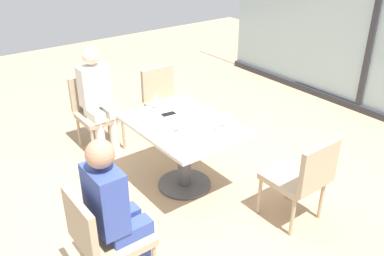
% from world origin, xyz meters
% --- Properties ---
extents(ground_plane, '(12.00, 12.00, 0.00)m').
position_xyz_m(ground_plane, '(0.00, 0.00, 0.00)').
color(ground_plane, tan).
extents(window_wall_backdrop, '(5.27, 0.10, 2.70)m').
position_xyz_m(window_wall_backdrop, '(0.00, 3.20, 1.21)').
color(window_wall_backdrop, '#9EB7BC').
rests_on(window_wall_backdrop, ground_plane).
extents(dining_table_main, '(1.18, 0.89, 0.73)m').
position_xyz_m(dining_table_main, '(0.00, 0.00, 0.54)').
color(dining_table_main, silver).
rests_on(dining_table_main, ground_plane).
extents(chair_front_right, '(0.46, 0.50, 0.87)m').
position_xyz_m(chair_front_right, '(0.73, -1.26, 0.50)').
color(chair_front_right, tan).
rests_on(chair_front_right, ground_plane).
extents(chair_side_end, '(0.50, 0.46, 0.87)m').
position_xyz_m(chair_side_end, '(-1.37, -0.33, 0.50)').
color(chair_side_end, tan).
rests_on(chair_side_end, ground_plane).
extents(chair_far_right, '(0.50, 0.46, 0.87)m').
position_xyz_m(chair_far_right, '(1.10, 0.50, 0.50)').
color(chair_far_right, tan).
rests_on(chair_far_right, ground_plane).
extents(chair_far_left, '(0.50, 0.46, 0.87)m').
position_xyz_m(chair_far_left, '(-1.10, 0.50, 0.50)').
color(chair_far_left, tan).
rests_on(chair_far_left, ground_plane).
extents(person_front_right, '(0.34, 0.39, 1.26)m').
position_xyz_m(person_front_right, '(0.73, -1.15, 0.70)').
color(person_front_right, '#384C9E').
rests_on(person_front_right, ground_plane).
extents(person_side_end, '(0.39, 0.34, 1.26)m').
position_xyz_m(person_side_end, '(-1.26, -0.33, 0.70)').
color(person_side_end, silver).
rests_on(person_side_end, ground_plane).
extents(wine_glass_0, '(0.07, 0.07, 0.18)m').
position_xyz_m(wine_glass_0, '(0.12, -0.15, 0.86)').
color(wine_glass_0, silver).
rests_on(wine_glass_0, dining_table_main).
extents(wine_glass_1, '(0.07, 0.07, 0.18)m').
position_xyz_m(wine_glass_1, '(0.33, 0.17, 0.86)').
color(wine_glass_1, silver).
rests_on(wine_glass_1, dining_table_main).
extents(wine_glass_2, '(0.07, 0.07, 0.18)m').
position_xyz_m(wine_glass_2, '(-0.46, -0.03, 0.86)').
color(wine_glass_2, silver).
rests_on(wine_glass_2, dining_table_main).
extents(wine_glass_3, '(0.07, 0.07, 0.18)m').
position_xyz_m(wine_glass_3, '(0.31, 0.27, 0.86)').
color(wine_glass_3, silver).
rests_on(wine_glass_3, dining_table_main).
extents(coffee_cup, '(0.08, 0.08, 0.09)m').
position_xyz_m(coffee_cup, '(-0.23, -0.27, 0.78)').
color(coffee_cup, white).
rests_on(coffee_cup, dining_table_main).
extents(cell_phone_on_table, '(0.09, 0.15, 0.01)m').
position_xyz_m(cell_phone_on_table, '(-0.27, 0.00, 0.73)').
color(cell_phone_on_table, black).
rests_on(cell_phone_on_table, dining_table_main).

